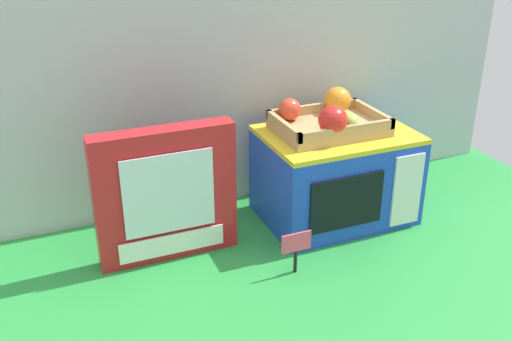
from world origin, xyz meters
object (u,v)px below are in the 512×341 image
Objects in this scene: toy_microwave at (335,175)px; price_sign at (296,246)px; cookie_set_box at (166,195)px; food_groups_crate at (329,120)px; loose_toy_apple at (412,184)px.

toy_microwave is 3.68× the size of price_sign.
food_groups_crate is at bearing 4.01° from cookie_set_box.
loose_toy_apple is (0.71, 0.04, -0.13)m from cookie_set_box.
food_groups_crate is 0.34m from price_sign.
cookie_set_box reaches higher than toy_microwave.
cookie_set_box is at bearing -175.99° from food_groups_crate.
toy_microwave is 1.42× the size of food_groups_crate.
price_sign is at bearing -154.76° from loose_toy_apple.
toy_microwave is 1.15× the size of cookie_set_box.
loose_toy_apple is (0.27, 0.03, -0.09)m from toy_microwave.
loose_toy_apple is at bearing 3.47° from cookie_set_box.
toy_microwave is at bearing 2.17° from cookie_set_box.
food_groups_crate is at bearing 48.47° from price_sign.
cookie_set_box reaches higher than price_sign.
toy_microwave is at bearing 43.63° from price_sign.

